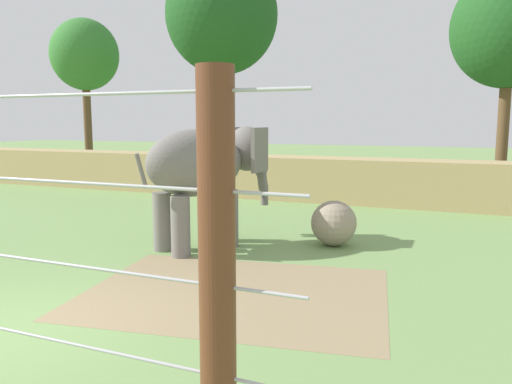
# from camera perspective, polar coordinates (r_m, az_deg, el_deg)

# --- Properties ---
(dirt_patch) EXTENTS (5.73, 4.71, 0.01)m
(dirt_patch) POSITION_cam_1_polar(r_m,az_deg,el_deg) (8.96, -2.37, -11.29)
(dirt_patch) COLOR #937F5B
(dirt_patch) RESTS_ON ground
(embankment_wall) EXTENTS (36.00, 1.80, 1.63)m
(embankment_wall) POSITION_cam_1_polar(r_m,az_deg,el_deg) (19.50, 4.82, 1.60)
(embankment_wall) COLOR tan
(embankment_wall) RESTS_ON ground
(elephant) EXTENTS (2.50, 3.56, 2.85)m
(elephant) POSITION_cam_1_polar(r_m,az_deg,el_deg) (11.88, -5.71, 2.75)
(elephant) COLOR slate
(elephant) RESTS_ON ground
(enrichment_ball) EXTENTS (1.10, 1.10, 1.10)m
(enrichment_ball) POSITION_cam_1_polar(r_m,az_deg,el_deg) (12.22, 8.81, -3.51)
(enrichment_ball) COLOR gray
(enrichment_ball) RESTS_ON ground
(tree_far_left) EXTENTS (3.74, 3.74, 8.65)m
(tree_far_left) POSITION_cam_1_polar(r_m,az_deg,el_deg) (30.50, -18.86, 14.41)
(tree_far_left) COLOR brown
(tree_far_left) RESTS_ON ground
(tree_left_of_centre) EXTENTS (4.37, 4.37, 8.84)m
(tree_left_of_centre) POSITION_cam_1_polar(r_m,az_deg,el_deg) (22.43, 26.84, 16.21)
(tree_left_of_centre) COLOR brown
(tree_left_of_centre) RESTS_ON ground
(tree_behind_wall) EXTENTS (5.71, 5.71, 11.38)m
(tree_behind_wall) POSITION_cam_1_polar(r_m,az_deg,el_deg) (27.16, -3.91, 19.37)
(tree_behind_wall) COLOR brown
(tree_behind_wall) RESTS_ON ground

